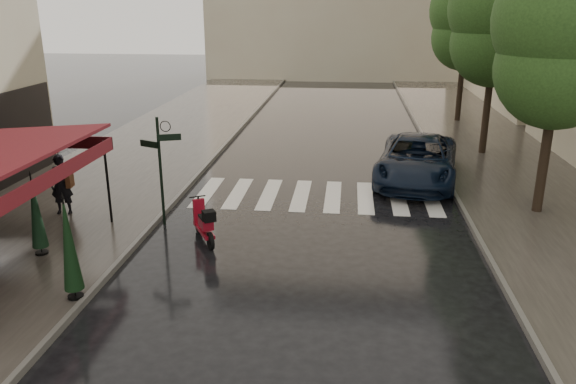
% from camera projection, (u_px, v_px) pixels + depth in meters
% --- Properties ---
extents(ground, '(120.00, 120.00, 0.00)m').
position_uv_depth(ground, '(174.00, 274.00, 13.05)').
color(ground, black).
rests_on(ground, ground).
extents(sidewalk_near, '(6.00, 60.00, 0.12)m').
position_uv_depth(sidewalk_near, '(156.00, 145.00, 24.81)').
color(sidewalk_near, '#38332D').
rests_on(sidewalk_near, ground).
extents(sidewalk_far, '(5.50, 60.00, 0.12)m').
position_uv_depth(sidewalk_far, '(500.00, 154.00, 23.30)').
color(sidewalk_far, '#38332D').
rests_on(sidewalk_far, ground).
extents(curb_near, '(0.12, 60.00, 0.16)m').
position_uv_depth(curb_near, '(224.00, 147.00, 24.49)').
color(curb_near, '#595651').
rests_on(curb_near, ground).
extents(curb_far, '(0.12, 60.00, 0.16)m').
position_uv_depth(curb_far, '(432.00, 152.00, 23.58)').
color(curb_far, '#595651').
rests_on(curb_far, ground).
extents(crosswalk, '(7.85, 3.20, 0.01)m').
position_uv_depth(crosswalk, '(317.00, 196.00, 18.40)').
color(crosswalk, silver).
rests_on(crosswalk, ground).
extents(signpost, '(1.17, 0.29, 3.10)m').
position_uv_depth(signpost, '(160.00, 163.00, 15.42)').
color(signpost, black).
rests_on(signpost, ground).
extents(tree_near, '(3.80, 3.80, 7.99)m').
position_uv_depth(tree_near, '(563.00, 30.00, 15.10)').
color(tree_near, black).
rests_on(tree_near, sidewalk_far).
extents(tree_mid, '(3.80, 3.80, 8.34)m').
position_uv_depth(tree_mid, '(497.00, 15.00, 21.63)').
color(tree_mid, black).
rests_on(tree_mid, sidewalk_far).
extents(tree_far, '(3.80, 3.80, 8.16)m').
position_uv_depth(tree_far, '(467.00, 15.00, 28.25)').
color(tree_far, black).
rests_on(tree_far, sidewalk_far).
extents(pedestrian_with_umbrella, '(1.17, 1.19, 2.51)m').
position_uv_depth(pedestrian_with_umbrella, '(58.00, 158.00, 16.02)').
color(pedestrian_with_umbrella, black).
rests_on(pedestrian_with_umbrella, sidewalk_near).
extents(scooter, '(0.95, 1.49, 1.09)m').
position_uv_depth(scooter, '(204.00, 224.00, 14.68)').
color(scooter, black).
rests_on(scooter, ground).
extents(parked_car, '(3.55, 6.05, 1.58)m').
position_uv_depth(parked_car, '(417.00, 160.00, 19.71)').
color(parked_car, black).
rests_on(parked_car, ground).
extents(parasol_front, '(0.41, 0.41, 2.27)m').
position_uv_depth(parasol_front, '(69.00, 244.00, 11.38)').
color(parasol_front, black).
rests_on(parasol_front, sidewalk_near).
extents(parasol_back, '(0.38, 0.38, 2.07)m').
position_uv_depth(parasol_back, '(36.00, 211.00, 13.49)').
color(parasol_back, black).
rests_on(parasol_back, sidewalk_near).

